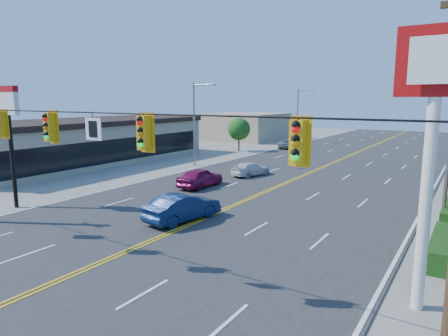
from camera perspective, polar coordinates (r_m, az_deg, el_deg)
The scene contains 15 objects.
ground at distance 16.39m, azimuth -19.87°, elevation -13.95°, with size 160.00×160.00×0.00m, color gray.
road at distance 32.05m, azimuth 9.57°, elevation -1.89°, with size 20.00×120.00×0.06m, color #2D2D30.
signal_span at distance 15.25m, azimuth -21.20°, elevation 3.29°, with size 24.32×0.34×9.00m.
kfc_pylon at distance 13.03m, azimuth 27.75°, elevation 6.95°, with size 2.20×0.36×8.50m.
strip_mall at distance 43.69m, azimuth -19.17°, elevation 3.74°, with size 10.40×26.40×4.40m.
pizza_hut_sign at distance 26.54m, azimuth -28.37°, elevation 5.91°, with size 1.90×0.30×6.85m.
streetlight_se at distance 23.09m, azimuth 29.12°, elevation 3.78°, with size 2.55×0.25×8.00m.
streetlight_sw at distance 38.57m, azimuth -4.06°, elevation 6.90°, with size 2.55×0.25×8.00m.
streetlight_nw at distance 61.44m, azimuth 10.64°, elevation 7.82°, with size 2.55×0.25×8.00m.
tree_west at distance 49.91m, azimuth 2.15°, elevation 5.58°, with size 2.80×2.80×4.20m.
bld_west_far at distance 65.55m, azimuth 3.05°, elevation 5.97°, with size 11.00×12.00×4.20m, color tan.
car_magenta at distance 29.44m, azimuth -3.42°, elevation -1.45°, with size 1.67×4.16×1.42m, color maroon.
car_blue at distance 21.41m, azimuth -5.91°, elevation -5.75°, with size 1.53×4.39×1.45m, color #0D224E.
car_white at distance 33.85m, azimuth 3.84°, elevation -0.25°, with size 1.56×3.83×1.11m, color silver.
car_silver at distance 53.40m, azimuth 9.35°, elevation 3.37°, with size 1.98×4.30×1.19m, color #9D9DA2.
Camera 1 is at (12.11, -8.98, 6.43)m, focal length 32.00 mm.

